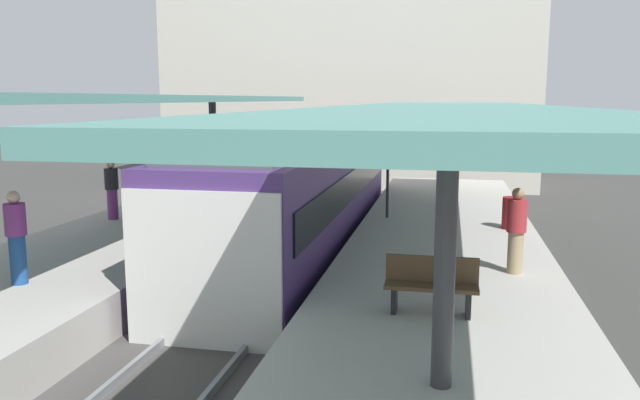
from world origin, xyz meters
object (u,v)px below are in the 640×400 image
(commuter_train, at_px, (304,192))
(passenger_far_end, at_px, (16,236))
(platform_sign, at_px, (388,159))
(passenger_near_bench, at_px, (516,229))
(passenger_mid_platform, at_px, (112,189))
(platform_bench, at_px, (431,283))
(litter_bin, at_px, (511,213))

(commuter_train, distance_m, passenger_far_end, 7.73)
(platform_sign, height_order, passenger_near_bench, platform_sign)
(commuter_train, height_order, platform_sign, commuter_train)
(platform_sign, distance_m, passenger_near_bench, 5.86)
(passenger_mid_platform, xyz_separation_m, passenger_far_end, (1.51, -5.78, 0.03))
(platform_bench, height_order, platform_sign, platform_sign)
(passenger_near_bench, bearing_deg, commuter_train, 139.13)
(platform_bench, distance_m, passenger_near_bench, 2.96)
(platform_bench, relative_size, passenger_near_bench, 0.87)
(platform_bench, bearing_deg, commuter_train, 117.48)
(passenger_mid_platform, height_order, passenger_far_end, passenger_far_end)
(commuter_train, xyz_separation_m, passenger_far_end, (-3.54, -6.88, 0.13))
(platform_bench, bearing_deg, platform_sign, 100.51)
(platform_bench, xyz_separation_m, litter_bin, (1.78, 6.72, -0.06))
(platform_sign, bearing_deg, passenger_far_end, -127.35)
(platform_sign, distance_m, passenger_mid_platform, 7.50)
(passenger_near_bench, height_order, passenger_mid_platform, passenger_near_bench)
(platform_bench, distance_m, passenger_far_end, 7.16)
(platform_bench, bearing_deg, passenger_near_bench, 60.07)
(platform_bench, distance_m, litter_bin, 6.96)
(commuter_train, bearing_deg, platform_sign, 16.26)
(commuter_train, distance_m, platform_sign, 2.46)
(platform_sign, bearing_deg, commuter_train, -163.74)
(passenger_far_end, bearing_deg, commuter_train, 62.79)
(passenger_mid_platform, distance_m, passenger_far_end, 5.98)
(commuter_train, bearing_deg, passenger_far_end, -117.21)
(commuter_train, distance_m, passenger_near_bench, 6.72)
(platform_sign, xyz_separation_m, litter_bin, (3.18, -0.86, -1.22))
(commuter_train, xyz_separation_m, litter_bin, (5.39, -0.22, -0.33))
(platform_sign, relative_size, passenger_far_end, 1.33)
(platform_bench, relative_size, passenger_mid_platform, 0.87)
(passenger_near_bench, bearing_deg, litter_bin, 85.78)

